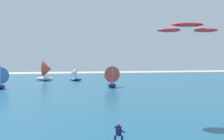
{
  "coord_description": "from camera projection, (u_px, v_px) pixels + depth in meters",
  "views": [
    {
      "loc": [
        -3.48,
        -1.61,
        5.9
      ],
      "look_at": [
        0.02,
        17.34,
        4.99
      ],
      "focal_mm": 44.62,
      "sensor_mm": 36.0,
      "label": 1
    }
  ],
  "objects": [
    {
      "name": "ocean",
      "position": [
        79.0,
        87.0,
        53.51
      ],
      "size": [
        160.0,
        90.0,
        0.1
      ],
      "primitive_type": "cube",
      "color": "navy",
      "rests_on": "ground"
    },
    {
      "name": "kitesurfer",
      "position": [
        116.0,
        140.0,
        17.44
      ],
      "size": [
        2.03,
        1.22,
        1.67
      ],
      "color": "#26B2CC",
      "rests_on": "ocean"
    },
    {
      "name": "kite",
      "position": [
        187.0,
        28.0,
        27.44
      ],
      "size": [
        6.32,
        2.89,
        0.92
      ],
      "color": "red"
    },
    {
      "name": "sailboat_far_right",
      "position": [
        47.0,
        70.0,
        68.36
      ],
      "size": [
        4.74,
        4.13,
        5.36
      ],
      "color": "silver",
      "rests_on": "ocean"
    },
    {
      "name": "sailboat_center_horizon",
      "position": [
        111.0,
        76.0,
        54.4
      ],
      "size": [
        3.38,
        3.93,
        4.49
      ],
      "color": "navy",
      "rests_on": "ocean"
    },
    {
      "name": "sailboat_anchored_offshore",
      "position": [
        2.0,
        77.0,
        51.78
      ],
      "size": [
        3.2,
        3.77,
        4.4
      ],
      "color": "navy",
      "rests_on": "ocean"
    },
    {
      "name": "sailboat_outermost",
      "position": [
        74.0,
        74.0,
        67.67
      ],
      "size": [
        3.11,
        2.69,
        3.54
      ],
      "color": "navy",
      "rests_on": "ocean"
    }
  ]
}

